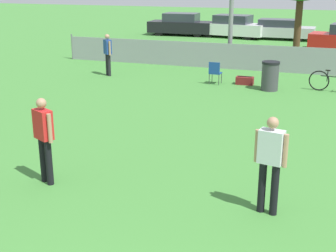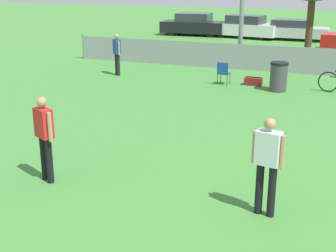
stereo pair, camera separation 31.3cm
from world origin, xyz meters
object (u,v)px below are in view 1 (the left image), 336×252
gear_bag_sideline (245,81)px  parked_car_dark (181,25)px  bicycle_sideline (333,82)px  parked_car_silver (278,29)px  spectator_in_blue (108,52)px  trash_bin (270,76)px  player_receiver_white (270,159)px  parked_car_white (233,27)px  folding_chair_sideline (215,71)px  player_thrower_red (44,135)px

gear_bag_sideline → parked_car_dark: bearing=116.6°
bicycle_sideline → parked_car_silver: 14.65m
spectator_in_blue → trash_bin: bearing=-141.6°
player_receiver_white → parked_car_white: (-5.67, 23.83, -0.28)m
folding_chair_sideline → bicycle_sideline: (4.18, 0.16, -0.11)m
spectator_in_blue → parked_car_silver: (5.04, 14.21, -0.33)m
bicycle_sideline → trash_bin: (-2.11, -0.47, 0.15)m
folding_chair_sideline → parked_car_white: size_ratio=0.18×
folding_chair_sideline → gear_bag_sideline: folding_chair_sideline is taller
bicycle_sideline → gear_bag_sideline: bicycle_sideline is taller
player_receiver_white → trash_bin: 9.26m
player_receiver_white → trash_bin: player_receiver_white is taller
player_thrower_red → parked_car_dark: bearing=128.5°
player_receiver_white → spectator_in_blue: bearing=139.8°
bicycle_sideline → folding_chair_sideline: bearing=-169.8°
player_thrower_red → spectator_in_blue: bearing=136.6°
spectator_in_blue → trash_bin: (6.54, -0.45, -0.44)m
bicycle_sideline → gear_bag_sideline: bearing=-175.3°
player_thrower_red → parked_car_dark: (-5.07, 24.08, -0.26)m
folding_chair_sideline → parked_car_dark: bearing=-65.1°
spectator_in_blue → trash_bin: spectator_in_blue is taller
spectator_in_blue → folding_chair_sideline: size_ratio=1.98×
player_receiver_white → spectator_in_blue: (-7.75, 9.62, -0.02)m
trash_bin → parked_car_white: parked_car_white is taller
player_thrower_red → parked_car_white: 24.07m
player_receiver_white → folding_chair_sideline: (-3.28, 9.47, -0.50)m
player_receiver_white → gear_bag_sideline: (-2.21, 9.81, -0.84)m
player_thrower_red → folding_chair_sideline: 9.72m
folding_chair_sideline → parked_car_dark: (-5.99, 14.42, 0.24)m
parked_car_dark → parked_car_white: 3.60m
player_thrower_red → trash_bin: 9.83m
folding_chair_sideline → parked_car_silver: bearing=-89.9°
spectator_in_blue → parked_car_white: spectator_in_blue is taller
spectator_in_blue → parked_car_white: 14.37m
parked_car_white → parked_car_silver: parked_car_white is taller
player_receiver_white → folding_chair_sideline: player_receiver_white is taller
spectator_in_blue → player_thrower_red: bearing=152.3°
bicycle_sideline → trash_bin: trash_bin is taller
player_receiver_white → parked_car_white: 24.50m
parked_car_white → parked_car_silver: size_ratio=1.00×
player_receiver_white → gear_bag_sideline: bearing=113.7°
folding_chair_sideline → trash_bin: size_ratio=0.83×
folding_chair_sideline → trash_bin: (2.06, -0.31, 0.03)m
spectator_in_blue → player_receiver_white: bearing=171.2°
gear_bag_sideline → parked_car_white: size_ratio=0.14×
player_receiver_white → spectator_in_blue: 12.35m
parked_car_white → trash_bin: bearing=-64.3°
folding_chair_sideline → trash_bin: bearing=173.9°
spectator_in_blue → bicycle_sideline: 8.67m
bicycle_sideline → gear_bag_sideline: 3.12m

